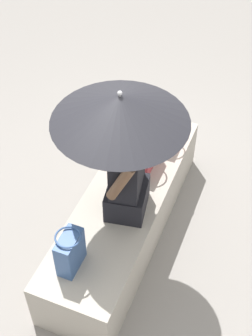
# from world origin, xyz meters

# --- Properties ---
(ground_plane) EXTENTS (14.00, 14.00, 0.00)m
(ground_plane) POSITION_xyz_m (0.00, 0.00, 0.00)
(ground_plane) COLOR gray
(stone_bench) EXTENTS (2.02, 0.58, 0.46)m
(stone_bench) POSITION_xyz_m (0.00, 0.00, 0.23)
(stone_bench) COLOR #A8A093
(stone_bench) RESTS_ON ground
(person_seated) EXTENTS (0.50, 0.34, 0.90)m
(person_seated) POSITION_xyz_m (-0.12, -0.06, 0.85)
(person_seated) COLOR black
(person_seated) RESTS_ON stone_bench
(parasol) EXTENTS (0.87, 0.87, 1.07)m
(parasol) POSITION_xyz_m (-0.16, -0.03, 1.41)
(parasol) COLOR #B7B7BC
(parasol) RESTS_ON stone_bench
(handbag_black) EXTENTS (0.26, 0.20, 0.32)m
(handbag_black) POSITION_xyz_m (0.72, -0.08, 0.62)
(handbag_black) COLOR #B2333D
(handbag_black) RESTS_ON stone_bench
(tote_bag_canvas) EXTENTS (0.30, 0.22, 0.26)m
(tote_bag_canvas) POSITION_xyz_m (0.36, -0.04, 0.59)
(tote_bag_canvas) COLOR #B2333D
(tote_bag_canvas) RESTS_ON stone_bench
(shoulder_bag_spare) EXTENTS (0.23, 0.17, 0.32)m
(shoulder_bag_spare) POSITION_xyz_m (-0.72, 0.09, 0.62)
(shoulder_bag_spare) COLOR #335184
(shoulder_bag_spare) RESTS_ON stone_bench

